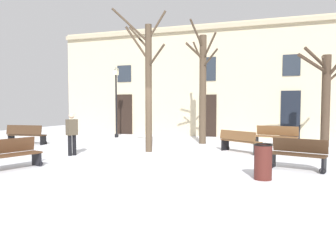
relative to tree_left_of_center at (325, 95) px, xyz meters
name	(u,v)px	position (x,y,z in m)	size (l,w,h in m)	color
ground_plane	(153,156)	(-6.14, -4.82, -2.29)	(30.11, 30.11, 0.00)	white
building_facade	(205,80)	(-6.14, 3.49, 1.07)	(18.82, 0.60, 6.59)	beige
tree_left_of_center	(325,95)	(0.00, 0.00, 0.00)	(2.06, 1.91, 4.27)	#423326
tree_center	(148,81)	(-6.74, -3.84, 0.47)	(2.08, 1.78, 5.46)	#4C3D2D
tree_right_of_center	(203,85)	(-5.35, -0.41, 0.53)	(1.49, 1.78, 5.67)	#4C3D2D
streetlamp	(116,95)	(-10.74, 1.07, 0.15)	(0.30, 0.30, 4.00)	black
litter_bin	(263,162)	(-2.20, -7.47, -1.84)	(0.46, 0.46, 0.88)	#4C1E19
bench_far_corner	(11,154)	(-9.03, -8.48, -1.85)	(0.93, 1.73, 0.88)	#51331E
bench_back_to_back_left	(298,154)	(-1.33, -5.87, -1.84)	(1.60, 0.91, 0.88)	#3D2819
bench_near_center_tree	(240,141)	(-3.30, -2.94, -1.83)	(1.71, 1.41, 0.86)	brown
bench_near_lamp	(26,134)	(-13.15, -3.38, -1.82)	(1.93, 0.62, 0.92)	#3D2819
bench_by_litter_bin	(276,136)	(-1.99, -0.18, -1.83)	(1.95, 0.92, 0.90)	brown
person_near_bench	(72,132)	(-8.98, -5.66, -1.43)	(0.36, 0.44, 1.56)	black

